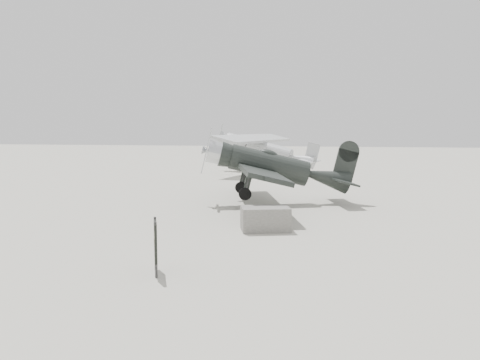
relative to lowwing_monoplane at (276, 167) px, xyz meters
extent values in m
plane|color=#9C998B|center=(-1.13, -4.13, -1.81)|extent=(160.00, 160.00, 0.00)
cylinder|color=black|center=(-0.34, -0.09, 0.06)|extent=(4.05, 2.23, 1.23)
cone|color=black|center=(2.45, 0.69, 0.11)|extent=(2.50, 1.72, 1.14)
cylinder|color=silver|center=(-2.91, -0.82, 0.06)|extent=(1.05, 1.26, 1.09)
cone|color=silver|center=(-3.42, -0.96, 0.06)|extent=(0.43, 0.56, 0.49)
cube|color=silver|center=(-3.36, -0.95, 0.06)|extent=(0.09, 0.17, 2.28)
ellipsoid|color=black|center=(-0.50, -0.14, 0.61)|extent=(1.09, 0.84, 0.40)
cube|color=black|center=(-0.93, -0.26, -0.24)|extent=(4.63, 10.63, 0.19)
cube|color=black|center=(3.12, 0.88, 0.15)|extent=(1.93, 3.81, 0.09)
cube|color=black|center=(3.25, 0.92, 0.90)|extent=(1.04, 0.37, 1.58)
cylinder|color=black|center=(-0.94, -1.50, -1.44)|extent=(0.61, 0.30, 0.60)
cylinder|color=black|center=(-1.58, 0.78, -1.44)|extent=(0.61, 0.30, 0.60)
cylinder|color=#333333|center=(-0.94, -1.50, -0.86)|extent=(0.12, 0.12, 1.23)
cylinder|color=#333333|center=(-1.58, 0.78, -0.86)|extent=(0.12, 0.12, 1.23)
cylinder|color=black|center=(3.34, 0.94, -0.27)|extent=(0.20, 0.12, 0.19)
cylinder|color=#979A9C|center=(-3.53, 17.06, 0.25)|extent=(6.11, 2.58, 1.26)
cone|color=#979A9C|center=(0.39, 16.15, 0.25)|extent=(2.27, 1.59, 1.15)
cone|color=#979A9C|center=(-6.78, 17.81, 0.25)|extent=(0.94, 1.32, 1.20)
cube|color=#979A9C|center=(-7.23, 17.91, 0.25)|extent=(0.09, 0.17, 2.53)
cube|color=#979A9C|center=(-3.98, 17.16, 0.97)|extent=(4.97, 12.81, 0.21)
cube|color=#979A9C|center=(0.95, 16.02, 0.31)|extent=(1.89, 4.04, 0.09)
cube|color=#979A9C|center=(1.06, 15.99, 1.06)|extent=(1.03, 0.32, 1.49)
cylinder|color=black|center=(-4.71, 16.03, -1.49)|extent=(0.66, 0.30, 0.64)
cylinder|color=black|center=(-4.15, 18.49, -1.49)|extent=(0.66, 0.30, 0.64)
cylinder|color=#333333|center=(-4.71, 16.03, -0.84)|extent=(0.12, 0.12, 1.38)
cylinder|color=#333333|center=(-4.15, 18.49, -0.84)|extent=(0.12, 0.12, 1.38)
cylinder|color=black|center=(1.17, 15.97, -0.09)|extent=(0.22, 0.12, 0.21)
cube|color=#5F5C59|center=(0.34, -6.13, -1.38)|extent=(1.97, 1.53, 0.87)
cylinder|color=#333333|center=(-1.56, -12.07, -1.10)|extent=(0.09, 0.09, 1.42)
cylinder|color=#333333|center=(-1.80, -11.46, -1.10)|extent=(0.09, 0.09, 1.42)
cube|color=black|center=(-1.68, -11.76, -0.94)|extent=(0.43, 0.93, 0.98)
cube|color=beige|center=(-1.72, -11.78, -0.89)|extent=(0.30, 0.71, 0.20)
camera|label=1|loc=(2.67, -22.77, 1.88)|focal=35.00mm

